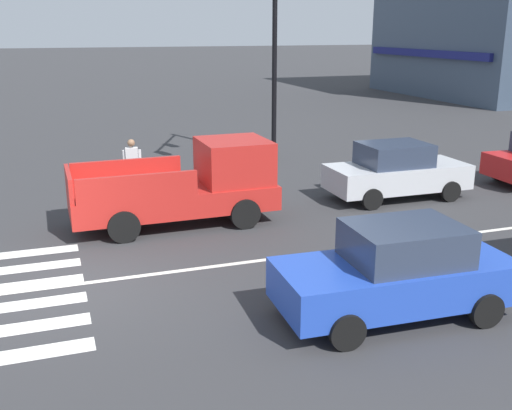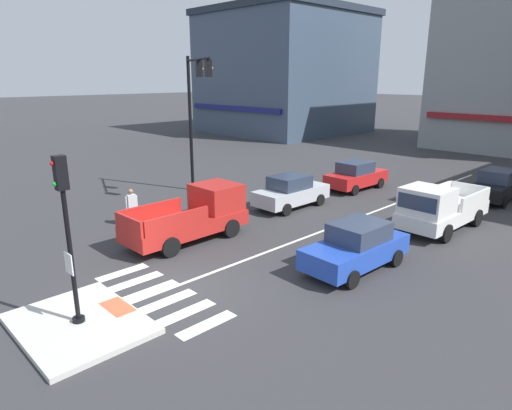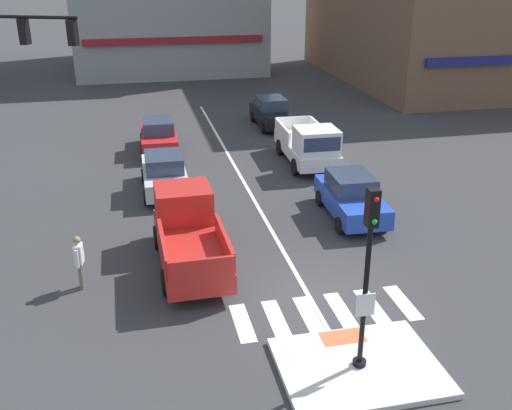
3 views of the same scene
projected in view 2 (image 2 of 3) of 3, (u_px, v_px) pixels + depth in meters
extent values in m
plane|color=#333335|center=(174.00, 290.00, 13.81)|extent=(300.00, 300.00, 0.00)
cube|color=beige|center=(79.00, 324.00, 11.79)|extent=(3.76, 2.90, 0.15)
cube|color=#DB5B38|center=(117.00, 307.00, 12.51)|extent=(1.10, 0.60, 0.01)
cylinder|color=black|center=(79.00, 319.00, 11.75)|extent=(0.32, 0.32, 0.12)
cylinder|color=black|center=(71.00, 256.00, 11.26)|extent=(0.12, 0.12, 3.47)
cube|color=white|center=(69.00, 263.00, 11.25)|extent=(0.44, 0.03, 0.56)
cube|color=black|center=(60.00, 173.00, 10.66)|extent=(0.24, 0.28, 0.84)
sphere|color=red|center=(52.00, 163.00, 10.48)|extent=(0.12, 0.12, 0.12)
sphere|color=green|center=(55.00, 184.00, 10.62)|extent=(0.12, 0.12, 0.12)
cube|color=silver|center=(123.00, 272.00, 15.05)|extent=(0.44, 1.80, 0.01)
cube|color=silver|center=(136.00, 281.00, 14.42)|extent=(0.44, 1.80, 0.01)
cube|color=silver|center=(152.00, 290.00, 13.78)|extent=(0.44, 1.80, 0.01)
cube|color=silver|center=(168.00, 301.00, 13.15)|extent=(0.44, 1.80, 0.01)
cube|color=silver|center=(187.00, 312.00, 12.51)|extent=(0.44, 1.80, 0.01)
cube|color=silver|center=(207.00, 325.00, 11.88)|extent=(0.44, 1.80, 0.01)
cube|color=silver|center=(353.00, 219.00, 20.63)|extent=(0.14, 28.00, 0.01)
cylinder|color=black|center=(190.00, 126.00, 25.03)|extent=(0.18, 0.18, 7.46)
cylinder|color=black|center=(198.00, 59.00, 22.22)|extent=(3.88, 1.67, 0.11)
cube|color=black|center=(199.00, 69.00, 22.16)|extent=(0.35, 0.38, 0.80)
sphere|color=gold|center=(202.00, 69.00, 22.22)|extent=(0.12, 0.12, 0.12)
cube|color=black|center=(208.00, 68.00, 20.68)|extent=(0.35, 0.38, 0.80)
sphere|color=gold|center=(212.00, 68.00, 20.74)|extent=(0.12, 0.12, 0.12)
cube|color=#3D4C60|center=(285.00, 75.00, 52.17)|extent=(15.28, 15.75, 13.02)
cube|color=#242D3A|center=(286.00, 12.00, 50.27)|extent=(15.74, 16.23, 0.70)
cube|color=navy|center=(234.00, 108.00, 47.75)|extent=(13.75, 0.30, 0.50)
cube|color=maroon|center=(510.00, 119.00, 35.39)|extent=(13.59, 0.30, 0.50)
cube|color=black|center=(496.00, 188.00, 23.71)|extent=(1.79, 4.14, 0.70)
cube|color=#2D384C|center=(499.00, 176.00, 23.62)|extent=(1.52, 1.93, 0.64)
cylinder|color=black|center=(504.00, 202.00, 22.37)|extent=(0.19, 0.60, 0.60)
cylinder|color=black|center=(470.00, 196.00, 23.50)|extent=(0.19, 0.60, 0.60)
cylinder|color=black|center=(487.00, 188.00, 25.23)|extent=(0.19, 0.60, 0.60)
cube|color=#2347B7|center=(355.00, 251.00, 15.17)|extent=(1.86, 4.16, 0.70)
cube|color=#2D384C|center=(359.00, 232.00, 15.08)|extent=(1.55, 1.96, 0.64)
cylinder|color=black|center=(352.00, 279.00, 13.86)|extent=(0.20, 0.61, 0.60)
cylinder|color=black|center=(312.00, 263.00, 15.05)|extent=(0.20, 0.61, 0.60)
cylinder|color=black|center=(396.00, 258.00, 15.49)|extent=(0.20, 0.61, 0.60)
cylinder|color=black|center=(357.00, 245.00, 16.68)|extent=(0.20, 0.61, 0.60)
cube|color=silver|center=(291.00, 195.00, 22.45)|extent=(1.73, 4.11, 0.70)
cube|color=#2D384C|center=(290.00, 182.00, 22.16)|extent=(1.49, 1.91, 0.64)
cylinder|color=black|center=(295.00, 194.00, 23.96)|extent=(0.18, 0.60, 0.60)
cylinder|color=black|center=(320.00, 200.00, 22.81)|extent=(0.18, 0.60, 0.60)
cylinder|color=black|center=(262.00, 203.00, 22.28)|extent=(0.18, 0.60, 0.60)
cylinder|color=black|center=(286.00, 210.00, 21.12)|extent=(0.18, 0.60, 0.60)
cube|color=red|center=(356.00, 178.00, 26.08)|extent=(1.83, 4.15, 0.70)
cube|color=#2D384C|center=(355.00, 167.00, 25.80)|extent=(1.54, 1.94, 0.64)
cylinder|color=black|center=(357.00, 178.00, 27.59)|extent=(0.20, 0.61, 0.60)
cylinder|color=black|center=(380.00, 183.00, 26.41)|extent=(0.20, 0.61, 0.60)
cylinder|color=black|center=(331.00, 185.00, 25.95)|extent=(0.20, 0.61, 0.60)
cylinder|color=black|center=(355.00, 190.00, 24.76)|extent=(0.20, 0.61, 0.60)
cube|color=red|center=(186.00, 225.00, 17.77)|extent=(1.96, 5.12, 0.60)
cube|color=red|center=(217.00, 197.00, 18.62)|extent=(1.82, 1.72, 1.10)
cube|color=#2D384C|center=(231.00, 192.00, 19.16)|extent=(1.62, 0.10, 0.60)
cube|color=red|center=(151.00, 211.00, 17.52)|extent=(0.15, 2.81, 0.60)
cube|color=red|center=(177.00, 221.00, 16.31)|extent=(0.15, 2.81, 0.60)
cube|color=red|center=(129.00, 225.00, 15.91)|extent=(1.80, 0.12, 0.60)
cylinder|color=black|center=(203.00, 219.00, 19.54)|extent=(0.25, 0.76, 0.76)
cylinder|color=black|center=(231.00, 228.00, 18.30)|extent=(0.25, 0.76, 0.76)
cylinder|color=black|center=(144.00, 235.00, 17.52)|extent=(0.25, 0.76, 0.76)
cylinder|color=black|center=(170.00, 247.00, 16.28)|extent=(0.25, 0.76, 0.76)
cube|color=white|center=(443.00, 213.00, 19.30)|extent=(2.02, 5.14, 0.60)
cube|color=white|center=(427.00, 201.00, 18.02)|extent=(1.84, 1.74, 1.10)
cube|color=#2D384C|center=(417.00, 203.00, 17.46)|extent=(1.62, 0.12, 0.60)
cube|color=white|center=(475.00, 200.00, 19.17)|extent=(0.19, 2.81, 0.60)
cube|color=white|center=(436.00, 192.00, 20.42)|extent=(0.19, 2.81, 0.60)
cube|color=white|center=(469.00, 190.00, 20.76)|extent=(1.80, 0.14, 0.60)
cylinder|color=black|center=(446.00, 233.00, 17.71)|extent=(0.26, 0.77, 0.76)
cylinder|color=black|center=(404.00, 223.00, 18.99)|extent=(0.26, 0.77, 0.76)
cylinder|color=black|center=(477.00, 218.00, 19.65)|extent=(0.26, 0.77, 0.76)
cylinder|color=black|center=(437.00, 209.00, 20.94)|extent=(0.26, 0.77, 0.76)
cylinder|color=#6B6051|center=(134.00, 216.00, 19.76)|extent=(0.12, 0.12, 0.82)
cylinder|color=#6B6051|center=(131.00, 217.00, 19.67)|extent=(0.12, 0.12, 0.82)
cube|color=silver|center=(131.00, 201.00, 19.52)|extent=(0.27, 0.39, 0.60)
cylinder|color=silver|center=(136.00, 201.00, 19.66)|extent=(0.09, 0.09, 0.56)
cylinder|color=silver|center=(126.00, 203.00, 19.40)|extent=(0.09, 0.09, 0.56)
sphere|color=#936B4C|center=(131.00, 191.00, 19.40)|extent=(0.22, 0.22, 0.22)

